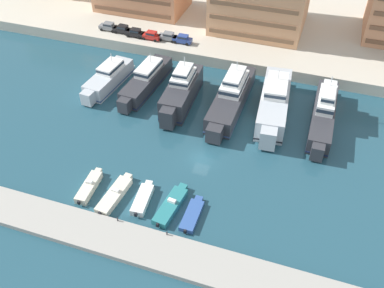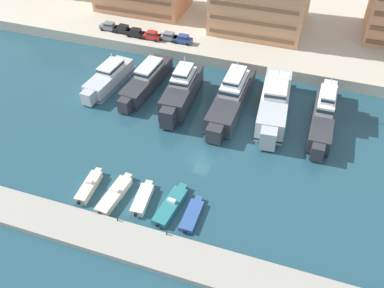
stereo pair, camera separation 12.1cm
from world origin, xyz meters
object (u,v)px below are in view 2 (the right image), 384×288
car_grey_center (168,36)px  yacht_charcoal_mid_left (182,91)px  motorboat_cream_left (115,194)px  car_red_center_left (152,35)px  yacht_silver_center (274,103)px  car_black_left (123,29)px  car_grey_far_left (109,26)px  motorboat_cream_far_left (89,186)px  motorboat_blue_center (192,215)px  yacht_silver_far_left (109,78)px  car_black_mid_left (136,32)px  yacht_charcoal_center_right (324,113)px  car_blue_center_right (183,39)px  motorboat_white_mid_left (143,199)px  yacht_charcoal_left (146,80)px  yacht_charcoal_center_left (232,96)px  motorboat_teal_center_left (171,205)px

car_grey_center → yacht_charcoal_mid_left: bearing=-62.1°
motorboat_cream_left → car_red_center_left: (-11.49, 41.62, 2.81)m
yacht_silver_center → car_black_left: (-36.65, 15.10, 1.02)m
car_grey_far_left → car_black_left: bearing=-2.8°
motorboat_cream_far_left → car_grey_center: bearing=94.9°
motorboat_blue_center → car_grey_center: car_grey_center is taller
yacht_silver_far_left → yacht_silver_center: size_ratio=0.73×
yacht_silver_center → motorboat_cream_left: yacht_silver_center is taller
car_black_mid_left → motorboat_blue_center: bearing=-56.9°
car_grey_far_left → car_black_mid_left: bearing=-6.7°
motorboat_cream_left → car_black_mid_left: 44.46m
yacht_charcoal_center_right → motorboat_blue_center: 30.91m
yacht_silver_far_left → yacht_charcoal_center_right: (40.62, 1.51, 0.53)m
car_blue_center_right → yacht_silver_far_left: bearing=-119.6°
car_black_mid_left → car_blue_center_right: size_ratio=1.00×
car_grey_far_left → motorboat_blue_center: bearing=-51.2°
motorboat_cream_far_left → car_red_center_left: bearing=99.9°
motorboat_blue_center → car_grey_center: size_ratio=1.62×
motorboat_white_mid_left → car_black_mid_left: size_ratio=1.61×
car_black_left → yacht_charcoal_center_right: bearing=-18.4°
motorboat_white_mid_left → car_black_left: car_black_left is taller
yacht_charcoal_mid_left → car_grey_center: size_ratio=4.15×
car_red_center_left → car_black_left: bearing=174.6°
car_grey_far_left → yacht_charcoal_center_right: bearing=-17.3°
car_black_left → car_blue_center_right: same height
motorboat_cream_left → car_black_left: bearing=113.8°
yacht_charcoal_left → yacht_charcoal_mid_left: bearing=-16.1°
yacht_charcoal_center_left → car_grey_center: size_ratio=5.34×
car_red_center_left → car_black_mid_left: bearing=179.4°
yacht_silver_far_left → car_black_mid_left: 16.08m
yacht_charcoal_center_left → car_black_left: size_ratio=5.24×
yacht_charcoal_left → motorboat_cream_far_left: 27.20m
motorboat_teal_center_left → yacht_charcoal_mid_left: bearing=106.3°
motorboat_blue_center → yacht_charcoal_center_left: bearing=93.1°
yacht_charcoal_center_left → car_grey_far_left: bearing=154.3°
yacht_charcoal_center_right → car_black_mid_left: (-41.97, 14.44, 1.10)m
yacht_silver_far_left → yacht_charcoal_center_left: (24.25, 1.13, 0.51)m
motorboat_cream_left → car_grey_far_left: size_ratio=2.05×
yacht_charcoal_center_left → yacht_silver_center: 7.70m
yacht_charcoal_left → car_black_left: 19.28m
yacht_silver_center → car_grey_far_left: size_ratio=5.14×
yacht_charcoal_left → yacht_charcoal_center_left: bearing=-1.5°
yacht_charcoal_left → motorboat_cream_far_left: bearing=-85.0°
yacht_charcoal_center_left → car_black_left: yacht_charcoal_center_left is taller
yacht_charcoal_left → motorboat_teal_center_left: size_ratio=2.18×
car_grey_far_left → car_black_left: same height
motorboat_teal_center_left → car_black_mid_left: 47.35m
yacht_charcoal_mid_left → yacht_silver_center: yacht_charcoal_mid_left is taller
yacht_charcoal_center_left → car_black_left: 32.84m
yacht_silver_center → yacht_charcoal_center_right: (8.67, 0.02, -0.08)m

